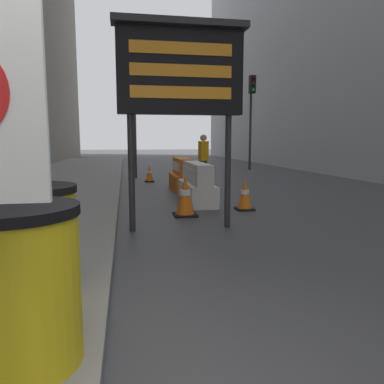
{
  "coord_description": "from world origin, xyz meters",
  "views": [
    {
      "loc": [
        0.17,
        -1.65,
        1.44
      ],
      "look_at": [
        1.39,
        5.18,
        0.49
      ],
      "focal_mm": 35.0,
      "sensor_mm": 36.0,
      "label": 1
    }
  ],
  "objects_px": {
    "jersey_barrier_white": "(197,185)",
    "traffic_cone_near": "(245,195)",
    "traffic_light_near_curb": "(134,100)",
    "message_board": "(180,73)",
    "traffic_cone_mid": "(185,196)",
    "traffic_cone_far": "(149,174)",
    "barrel_drum_middle": "(32,242)",
    "barrel_drum_foreground": "(16,286)",
    "traffic_light_far_side": "(251,103)",
    "pedestrian_worker": "(203,155)",
    "jersey_barrier_orange_near": "(183,176)"
  },
  "relations": [
    {
      "from": "jersey_barrier_white",
      "to": "traffic_cone_mid",
      "type": "xyz_separation_m",
      "value": [
        -0.51,
        -1.5,
        -0.02
      ]
    },
    {
      "from": "traffic_light_near_curb",
      "to": "traffic_cone_near",
      "type": "bearing_deg",
      "value": -74.02
    },
    {
      "from": "barrel_drum_foreground",
      "to": "jersey_barrier_orange_near",
      "type": "distance_m",
      "value": 8.77
    },
    {
      "from": "barrel_drum_foreground",
      "to": "pedestrian_worker",
      "type": "bearing_deg",
      "value": 72.15
    },
    {
      "from": "traffic_cone_near",
      "to": "pedestrian_worker",
      "type": "height_order",
      "value": "pedestrian_worker"
    },
    {
      "from": "traffic_cone_near",
      "to": "traffic_light_far_side",
      "type": "bearing_deg",
      "value": 70.53
    },
    {
      "from": "traffic_cone_near",
      "to": "pedestrian_worker",
      "type": "bearing_deg",
      "value": 88.8
    },
    {
      "from": "barrel_drum_foreground",
      "to": "barrel_drum_middle",
      "type": "height_order",
      "value": "same"
    },
    {
      "from": "jersey_barrier_orange_near",
      "to": "traffic_cone_near",
      "type": "bearing_deg",
      "value": -76.02
    },
    {
      "from": "traffic_cone_mid",
      "to": "traffic_cone_far",
      "type": "relative_size",
      "value": 1.33
    },
    {
      "from": "traffic_light_far_side",
      "to": "pedestrian_worker",
      "type": "distance_m",
      "value": 7.12
    },
    {
      "from": "message_board",
      "to": "traffic_cone_far",
      "type": "bearing_deg",
      "value": 90.38
    },
    {
      "from": "barrel_drum_middle",
      "to": "traffic_light_near_curb",
      "type": "distance_m",
      "value": 11.7
    },
    {
      "from": "jersey_barrier_white",
      "to": "traffic_light_near_curb",
      "type": "xyz_separation_m",
      "value": [
        -1.24,
        6.09,
        2.56
      ]
    },
    {
      "from": "barrel_drum_middle",
      "to": "traffic_cone_far",
      "type": "relative_size",
      "value": 1.59
    },
    {
      "from": "traffic_light_near_curb",
      "to": "message_board",
      "type": "bearing_deg",
      "value": -86.78
    },
    {
      "from": "barrel_drum_middle",
      "to": "traffic_cone_near",
      "type": "height_order",
      "value": "barrel_drum_middle"
    },
    {
      "from": "message_board",
      "to": "traffic_cone_far",
      "type": "relative_size",
      "value": 5.44
    },
    {
      "from": "jersey_barrier_white",
      "to": "traffic_cone_far",
      "type": "height_order",
      "value": "jersey_barrier_white"
    },
    {
      "from": "message_board",
      "to": "jersey_barrier_orange_near",
      "type": "relative_size",
      "value": 2.01
    },
    {
      "from": "message_board",
      "to": "jersey_barrier_white",
      "type": "relative_size",
      "value": 1.64
    },
    {
      "from": "barrel_drum_middle",
      "to": "traffic_cone_mid",
      "type": "height_order",
      "value": "barrel_drum_middle"
    },
    {
      "from": "jersey_barrier_white",
      "to": "traffic_cone_mid",
      "type": "height_order",
      "value": "jersey_barrier_white"
    },
    {
      "from": "traffic_cone_far",
      "to": "jersey_barrier_orange_near",
      "type": "bearing_deg",
      "value": -72.1
    },
    {
      "from": "traffic_cone_near",
      "to": "traffic_cone_mid",
      "type": "distance_m",
      "value": 1.39
    },
    {
      "from": "message_board",
      "to": "traffic_cone_mid",
      "type": "distance_m",
      "value": 2.37
    },
    {
      "from": "traffic_cone_mid",
      "to": "traffic_light_far_side",
      "type": "xyz_separation_m",
      "value": [
        5.01,
        10.81,
        2.88
      ]
    },
    {
      "from": "message_board",
      "to": "traffic_cone_near",
      "type": "height_order",
      "value": "message_board"
    },
    {
      "from": "traffic_cone_far",
      "to": "traffic_light_near_curb",
      "type": "relative_size",
      "value": 0.15
    },
    {
      "from": "jersey_barrier_white",
      "to": "traffic_cone_far",
      "type": "distance_m",
      "value": 4.74
    },
    {
      "from": "message_board",
      "to": "traffic_light_near_curb",
      "type": "distance_m",
      "value": 8.7
    },
    {
      "from": "traffic_light_near_curb",
      "to": "barrel_drum_middle",
      "type": "bearing_deg",
      "value": -95.85
    },
    {
      "from": "jersey_barrier_white",
      "to": "traffic_cone_near",
      "type": "bearing_deg",
      "value": -53.33
    },
    {
      "from": "traffic_cone_near",
      "to": "traffic_light_far_side",
      "type": "distance_m",
      "value": 11.43
    },
    {
      "from": "message_board",
      "to": "traffic_light_far_side",
      "type": "bearing_deg",
      "value": 66.17
    },
    {
      "from": "jersey_barrier_orange_near",
      "to": "traffic_cone_mid",
      "type": "distance_m",
      "value": 3.72
    },
    {
      "from": "barrel_drum_middle",
      "to": "traffic_cone_mid",
      "type": "xyz_separation_m",
      "value": [
        1.9,
        3.81,
        -0.21
      ]
    },
    {
      "from": "traffic_cone_near",
      "to": "traffic_light_near_curb",
      "type": "height_order",
      "value": "traffic_light_near_curb"
    },
    {
      "from": "jersey_barrier_orange_near",
      "to": "traffic_light_far_side",
      "type": "relative_size",
      "value": 0.36
    },
    {
      "from": "jersey_barrier_white",
      "to": "traffic_cone_far",
      "type": "xyz_separation_m",
      "value": [
        -0.8,
        4.67,
        -0.12
      ]
    },
    {
      "from": "jersey_barrier_orange_near",
      "to": "pedestrian_worker",
      "type": "xyz_separation_m",
      "value": [
        0.92,
        1.43,
        0.56
      ]
    },
    {
      "from": "traffic_cone_mid",
      "to": "traffic_cone_far",
      "type": "height_order",
      "value": "traffic_cone_mid"
    },
    {
      "from": "barrel_drum_middle",
      "to": "jersey_barrier_orange_near",
      "type": "height_order",
      "value": "barrel_drum_middle"
    },
    {
      "from": "traffic_light_far_side",
      "to": "message_board",
      "type": "bearing_deg",
      "value": -113.83
    },
    {
      "from": "traffic_cone_mid",
      "to": "traffic_light_near_curb",
      "type": "xyz_separation_m",
      "value": [
        -0.73,
        7.59,
        2.58
      ]
    },
    {
      "from": "traffic_cone_near",
      "to": "traffic_light_far_side",
      "type": "height_order",
      "value": "traffic_light_far_side"
    },
    {
      "from": "barrel_drum_middle",
      "to": "barrel_drum_foreground",
      "type": "bearing_deg",
      "value": -82.02
    },
    {
      "from": "pedestrian_worker",
      "to": "jersey_barrier_orange_near",
      "type": "bearing_deg",
      "value": -33.9
    },
    {
      "from": "message_board",
      "to": "traffic_cone_near",
      "type": "bearing_deg",
      "value": 43.26
    },
    {
      "from": "traffic_cone_mid",
      "to": "barrel_drum_middle",
      "type": "bearing_deg",
      "value": -116.48
    }
  ]
}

